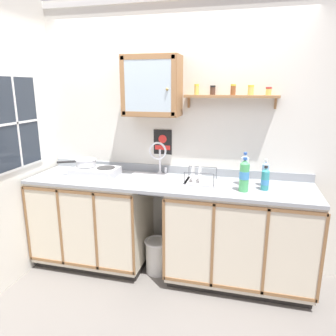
% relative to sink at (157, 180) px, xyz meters
% --- Properties ---
extents(floor, '(5.76, 5.76, 0.00)m').
position_rel_sink_xyz_m(floor, '(0.10, -0.35, -0.95)').
color(floor, slate).
rests_on(floor, ground).
extents(back_wall, '(3.36, 0.07, 2.68)m').
position_rel_sink_xyz_m(back_wall, '(0.10, 0.30, 0.40)').
color(back_wall, silver).
rests_on(back_wall, ground).
extents(lower_cabinet_run, '(1.15, 0.64, 0.93)m').
position_rel_sink_xyz_m(lower_cabinet_run, '(-0.69, -0.04, -0.48)').
color(lower_cabinet_run, black).
rests_on(lower_cabinet_run, ground).
extents(lower_cabinet_run_right, '(1.33, 0.64, 0.93)m').
position_rel_sink_xyz_m(lower_cabinet_run_right, '(0.81, -0.04, -0.48)').
color(lower_cabinet_run_right, black).
rests_on(lower_cabinet_run_right, ground).
extents(countertop, '(2.72, 0.66, 0.03)m').
position_rel_sink_xyz_m(countertop, '(0.10, -0.04, -0.01)').
color(countertop, gray).
rests_on(countertop, lower_cabinet_run).
extents(backsplash, '(2.72, 0.02, 0.08)m').
position_rel_sink_xyz_m(backsplash, '(0.10, 0.27, 0.05)').
color(backsplash, gray).
rests_on(backsplash, countertop).
extents(sink, '(0.60, 0.46, 0.45)m').
position_rel_sink_xyz_m(sink, '(0.00, 0.00, 0.00)').
color(sink, silver).
rests_on(sink, countertop).
extents(hot_plate_stove, '(0.46, 0.29, 0.09)m').
position_rel_sink_xyz_m(hot_plate_stove, '(-0.65, -0.02, 0.05)').
color(hot_plate_stove, silver).
rests_on(hot_plate_stove, countertop).
extents(saucepan, '(0.35, 0.25, 0.07)m').
position_rel_sink_xyz_m(saucepan, '(-0.76, -0.00, 0.14)').
color(saucepan, silver).
rests_on(saucepan, hot_plate_stove).
extents(bottle_water_clear_0, '(0.07, 0.07, 0.31)m').
position_rel_sink_xyz_m(bottle_water_clear_0, '(0.82, 0.03, 0.15)').
color(bottle_water_clear_0, silver).
rests_on(bottle_water_clear_0, countertop).
extents(bottle_detergent_teal_1, '(0.07, 0.07, 0.22)m').
position_rel_sink_xyz_m(bottle_detergent_teal_1, '(1.00, -0.07, 0.10)').
color(bottle_detergent_teal_1, teal).
rests_on(bottle_detergent_teal_1, countertop).
extents(bottle_soda_green_2, '(0.08, 0.08, 0.30)m').
position_rel_sink_xyz_m(bottle_soda_green_2, '(0.82, -0.16, 0.15)').
color(bottle_soda_green_2, '#4CB266').
rests_on(bottle_soda_green_2, countertop).
extents(bottle_water_blue_3, '(0.06, 0.06, 0.25)m').
position_rel_sink_xyz_m(bottle_water_blue_3, '(1.00, 0.05, 0.12)').
color(bottle_water_blue_3, '#8CB7E0').
rests_on(bottle_water_blue_3, countertop).
extents(dish_rack, '(0.29, 0.25, 0.17)m').
position_rel_sink_xyz_m(dish_rack, '(0.41, -0.00, 0.04)').
color(dish_rack, '#B2B2B7').
rests_on(dish_rack, countertop).
extents(wall_cabinet, '(0.54, 0.30, 0.56)m').
position_rel_sink_xyz_m(wall_cabinet, '(-0.08, 0.13, 0.89)').
color(wall_cabinet, '#996B42').
extents(spice_shelf, '(0.86, 0.14, 0.22)m').
position_rel_sink_xyz_m(spice_shelf, '(0.66, 0.21, 0.81)').
color(spice_shelf, '#996B42').
extents(warning_sign, '(0.19, 0.01, 0.25)m').
position_rel_sink_xyz_m(warning_sign, '(-0.02, 0.27, 0.33)').
color(warning_sign, black).
extents(window, '(0.03, 0.63, 0.87)m').
position_rel_sink_xyz_m(window, '(-1.27, -0.32, 0.56)').
color(window, '#262D38').
extents(trash_bin, '(0.26, 0.26, 0.35)m').
position_rel_sink_xyz_m(trash_bin, '(0.02, -0.07, -0.77)').
color(trash_bin, silver).
rests_on(trash_bin, ground).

